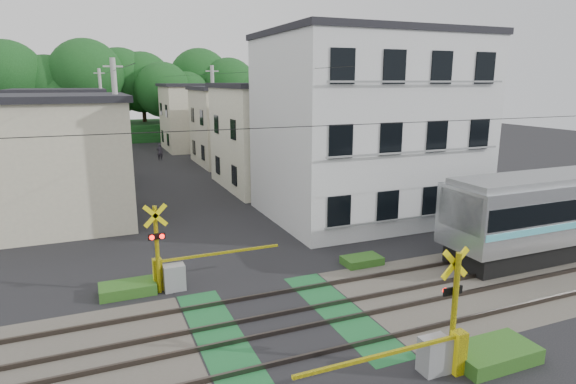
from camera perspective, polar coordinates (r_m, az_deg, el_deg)
name	(u,v)px	position (r m, az deg, el deg)	size (l,w,h in m)	color
ground	(283,324)	(14.54, -0.61, -15.39)	(120.00, 120.00, 0.00)	black
track_bed	(283,323)	(14.53, -0.62, -15.26)	(120.00, 120.00, 0.14)	#47423A
crossing_signal_near	(439,346)	(12.66, 17.51, -17.00)	(4.74, 0.65, 3.09)	#FFEB0D
crossing_signal_far	(171,270)	(16.86, -13.70, -8.98)	(4.74, 0.65, 3.09)	#FFEB0D
apartment_block	(367,126)	(25.26, 9.29, 7.70)	(10.20, 8.36, 9.30)	silver
houses_row	(159,130)	(38.30, -15.09, 7.06)	(22.07, 31.35, 6.80)	beige
tree_hill	(121,92)	(60.80, -19.19, 11.18)	(40.00, 11.73, 11.54)	#18481A
catenary	(455,184)	(16.38, 19.16, 0.93)	(60.00, 5.04, 7.00)	#2D2D33
utility_poles	(145,123)	(35.19, -16.63, 7.85)	(7.90, 42.00, 8.00)	#A5A5A0
pedestrian	(160,152)	(44.48, -14.94, 4.61)	(0.55, 0.36, 1.52)	#302C37
weed_patches	(338,309)	(15.06, 5.91, -13.62)	(10.25, 8.80, 0.40)	#2D5E1E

